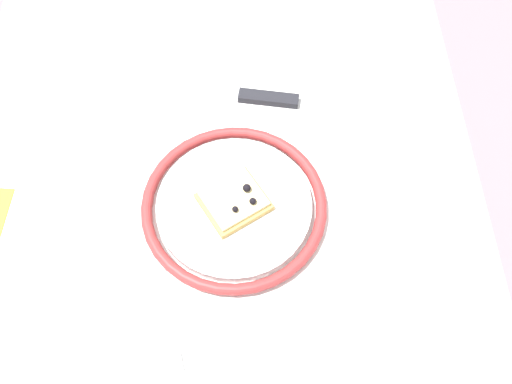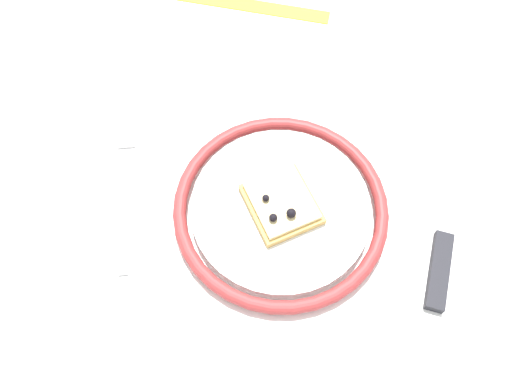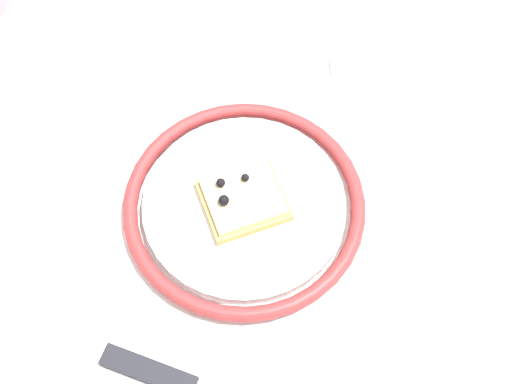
# 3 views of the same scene
# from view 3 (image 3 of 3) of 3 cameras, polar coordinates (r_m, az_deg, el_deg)

# --- Properties ---
(dining_table) EXTENTS (1.12, 0.72, 0.71)m
(dining_table) POSITION_cam_3_polar(r_m,az_deg,el_deg) (0.73, -0.13, -8.06)
(dining_table) COLOR white
(dining_table) RESTS_ON ground_plane
(plate) EXTENTS (0.25, 0.25, 0.02)m
(plate) POSITION_cam_3_polar(r_m,az_deg,el_deg) (0.66, -1.05, -1.13)
(plate) COLOR white
(plate) RESTS_ON dining_table
(pizza_slice_near) EXTENTS (0.10, 0.11, 0.03)m
(pizza_slice_near) POSITION_cam_3_polar(r_m,az_deg,el_deg) (0.65, -1.15, -0.62)
(pizza_slice_near) COLOR tan
(pizza_slice_near) RESTS_ON plate
(knife) EXTENTS (0.06, 0.24, 0.01)m
(knife) POSITION_cam_3_polar(r_m,az_deg,el_deg) (0.61, -6.52, -16.47)
(knife) COLOR silver
(knife) RESTS_ON dining_table
(fork) EXTENTS (0.06, 0.20, 0.00)m
(fork) POSITION_cam_3_polar(r_m,az_deg,el_deg) (0.77, 1.89, 10.82)
(fork) COLOR #BEBEBE
(fork) RESTS_ON dining_table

